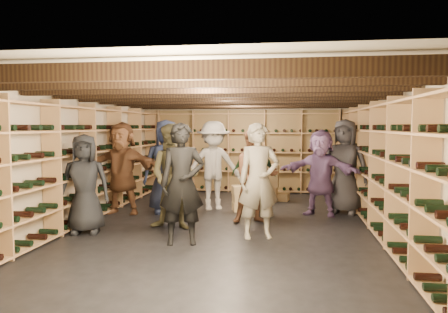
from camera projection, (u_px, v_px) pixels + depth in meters
name	position (u px, v px, depth m)	size (l,w,h in m)	color
ground	(226.00, 224.00, 7.73)	(8.00, 8.00, 0.00)	black
walls	(226.00, 157.00, 7.65)	(5.52, 8.02, 2.40)	#C0B095
ceiling	(226.00, 88.00, 7.56)	(5.50, 8.00, 0.01)	beige
ceiling_joists	(226.00, 96.00, 7.57)	(5.40, 7.12, 0.18)	black
wine_rack_left	(88.00, 162.00, 8.03)	(0.32, 7.50, 2.15)	tan
wine_rack_right	(379.00, 166.00, 7.29)	(0.32, 7.50, 2.15)	tan
wine_rack_back	(247.00, 151.00, 11.44)	(4.70, 0.30, 2.15)	tan
crate_stack_left	(267.00, 183.00, 10.04)	(0.52, 0.37, 0.85)	tan
crate_stack_right	(245.00, 198.00, 8.97)	(0.58, 0.47, 0.51)	tan
crate_loose	(278.00, 197.00, 10.19)	(0.50, 0.33, 0.17)	tan
person_0	(85.00, 184.00, 7.05)	(0.79, 0.51, 1.61)	black
person_1	(182.00, 184.00, 6.38)	(0.65, 0.43, 1.79)	black
person_2	(174.00, 177.00, 7.33)	(0.86, 0.67, 1.78)	brown
person_5	(122.00, 168.00, 8.61)	(1.69, 0.54, 1.82)	brown
person_6	(166.00, 166.00, 8.71)	(0.91, 0.59, 1.86)	#222B4B
person_7	(259.00, 181.00, 6.72)	(0.65, 0.43, 1.78)	gray
person_8	(255.00, 176.00, 7.76)	(0.82, 0.64, 1.68)	#4E2E1D
person_9	(213.00, 166.00, 9.02)	(1.18, 0.68, 1.83)	#9E9A92
person_10	(254.00, 174.00, 8.91)	(0.89, 0.37, 1.52)	#1F4424
person_11	(320.00, 173.00, 8.45)	(1.55, 0.49, 1.67)	slate
person_12	(344.00, 166.00, 8.64)	(0.92, 0.60, 1.87)	#302F34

